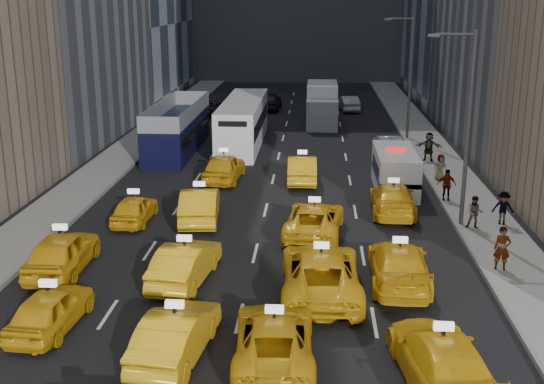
{
  "coord_description": "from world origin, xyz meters",
  "views": [
    {
      "loc": [
        2.43,
        -18.67,
        10.45
      ],
      "look_at": [
        0.56,
        10.38,
        2.0
      ],
      "focal_mm": 45.0,
      "sensor_mm": 36.0,
      "label": 1
    }
  ],
  "objects_px": {
    "city_bus": "(243,123)",
    "box_truck": "(322,105)",
    "nypd_van": "(395,171)",
    "pedestrian_0": "(502,249)",
    "double_decker": "(178,127)"
  },
  "relations": [
    {
      "from": "nypd_van",
      "to": "double_decker",
      "type": "relative_size",
      "value": 0.49
    },
    {
      "from": "city_bus",
      "to": "box_truck",
      "type": "xyz_separation_m",
      "value": [
        5.7,
        8.45,
        0.04
      ]
    },
    {
      "from": "nypd_van",
      "to": "pedestrian_0",
      "type": "bearing_deg",
      "value": -72.99
    },
    {
      "from": "double_decker",
      "to": "box_truck",
      "type": "height_order",
      "value": "box_truck"
    },
    {
      "from": "double_decker",
      "to": "city_bus",
      "type": "xyz_separation_m",
      "value": [
        4.31,
        2.35,
        -0.05
      ]
    },
    {
      "from": "city_bus",
      "to": "box_truck",
      "type": "bearing_deg",
      "value": 62.97
    },
    {
      "from": "double_decker",
      "to": "pedestrian_0",
      "type": "relative_size",
      "value": 6.73
    },
    {
      "from": "city_bus",
      "to": "box_truck",
      "type": "distance_m",
      "value": 10.2
    },
    {
      "from": "box_truck",
      "to": "city_bus",
      "type": "bearing_deg",
      "value": -130.98
    },
    {
      "from": "double_decker",
      "to": "city_bus",
      "type": "distance_m",
      "value": 4.91
    },
    {
      "from": "box_truck",
      "to": "double_decker",
      "type": "bearing_deg",
      "value": -139.78
    },
    {
      "from": "double_decker",
      "to": "city_bus",
      "type": "bearing_deg",
      "value": 33.86
    },
    {
      "from": "double_decker",
      "to": "city_bus",
      "type": "height_order",
      "value": "double_decker"
    },
    {
      "from": "double_decker",
      "to": "box_truck",
      "type": "xyz_separation_m",
      "value": [
        10.01,
        10.8,
        -0.0
      ]
    },
    {
      "from": "city_bus",
      "to": "pedestrian_0",
      "type": "relative_size",
      "value": 7.36
    }
  ]
}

